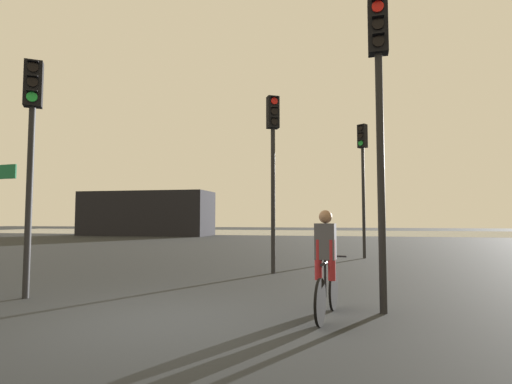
% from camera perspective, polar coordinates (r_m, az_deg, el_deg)
% --- Properties ---
extents(ground_plane, '(120.00, 120.00, 0.00)m').
position_cam_1_polar(ground_plane, '(6.24, -14.78, -17.53)').
color(ground_plane, black).
extents(water_strip, '(80.00, 16.00, 0.01)m').
position_cam_1_polar(water_strip, '(42.46, 8.27, -5.75)').
color(water_strip, slate).
rests_on(water_strip, ground).
extents(distant_building, '(11.33, 4.00, 3.82)m').
position_cam_1_polar(distant_building, '(36.37, -15.34, -2.99)').
color(distant_building, black).
rests_on(distant_building, ground).
extents(traffic_light_near_left, '(0.40, 0.42, 4.55)m').
position_cam_1_polar(traffic_light_near_left, '(8.89, -29.40, 7.48)').
color(traffic_light_near_left, black).
rests_on(traffic_light_near_left, ground).
extents(traffic_light_near_right, '(0.33, 0.35, 5.10)m').
position_cam_1_polar(traffic_light_near_right, '(7.00, 17.19, 13.05)').
color(traffic_light_near_right, black).
rests_on(traffic_light_near_right, ground).
extents(traffic_light_center, '(0.40, 0.42, 4.90)m').
position_cam_1_polar(traffic_light_center, '(11.14, 2.44, 5.96)').
color(traffic_light_center, black).
rests_on(traffic_light_center, ground).
extents(traffic_light_far_right, '(0.40, 0.42, 5.09)m').
position_cam_1_polar(traffic_light_far_right, '(15.75, 15.02, 3.65)').
color(traffic_light_far_right, black).
rests_on(traffic_light_far_right, ground).
extents(cyclist, '(0.48, 1.70, 1.62)m').
position_cam_1_polar(cyclist, '(6.19, 9.99, -10.00)').
color(cyclist, black).
rests_on(cyclist, ground).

